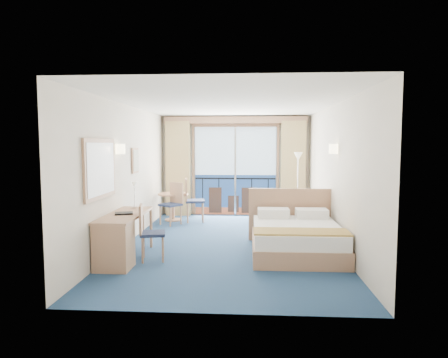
{
  "coord_description": "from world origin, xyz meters",
  "views": [
    {
      "loc": [
        0.38,
        -7.65,
        1.94
      ],
      "look_at": [
        -0.12,
        0.2,
        1.25
      ],
      "focal_mm": 32.0,
      "sensor_mm": 36.0,
      "label": 1
    }
  ],
  "objects_px": {
    "bed": "(296,237)",
    "table_chair_b": "(173,201)",
    "table_chair_a": "(191,197)",
    "armchair": "(285,211)",
    "desk_chair": "(148,229)",
    "nightstand": "(315,223)",
    "desk": "(116,240)",
    "round_table": "(173,200)",
    "floor_lamp": "(298,169)"
  },
  "relations": [
    {
      "from": "nightstand",
      "to": "desk",
      "type": "bearing_deg",
      "value": -145.28
    },
    {
      "from": "armchair",
      "to": "desk_chair",
      "type": "height_order",
      "value": "desk_chair"
    },
    {
      "from": "bed",
      "to": "nightstand",
      "type": "height_order",
      "value": "bed"
    },
    {
      "from": "nightstand",
      "to": "table_chair_a",
      "type": "xyz_separation_m",
      "value": [
        -2.85,
        1.32,
        0.36
      ]
    },
    {
      "from": "armchair",
      "to": "floor_lamp",
      "type": "height_order",
      "value": "floor_lamp"
    },
    {
      "from": "floor_lamp",
      "to": "round_table",
      "type": "height_order",
      "value": "floor_lamp"
    },
    {
      "from": "bed",
      "to": "table_chair_b",
      "type": "relative_size",
      "value": 1.98
    },
    {
      "from": "desk_chair",
      "to": "table_chair_a",
      "type": "height_order",
      "value": "table_chair_a"
    },
    {
      "from": "armchair",
      "to": "table_chair_a",
      "type": "height_order",
      "value": "table_chair_a"
    },
    {
      "from": "floor_lamp",
      "to": "nightstand",
      "type": "bearing_deg",
      "value": -84.06
    },
    {
      "from": "armchair",
      "to": "round_table",
      "type": "xyz_separation_m",
      "value": [
        -2.81,
        0.26,
        0.21
      ]
    },
    {
      "from": "armchair",
      "to": "desk",
      "type": "xyz_separation_m",
      "value": [
        -2.97,
        -3.62,
        0.11
      ]
    },
    {
      "from": "desk_chair",
      "to": "round_table",
      "type": "height_order",
      "value": "desk_chair"
    },
    {
      "from": "nightstand",
      "to": "table_chair_a",
      "type": "relative_size",
      "value": 0.47
    },
    {
      "from": "nightstand",
      "to": "table_chair_b",
      "type": "xyz_separation_m",
      "value": [
        -3.24,
        0.99,
        0.31
      ]
    },
    {
      "from": "desk",
      "to": "nightstand",
      "type": "bearing_deg",
      "value": 34.72
    },
    {
      "from": "table_chair_a",
      "to": "armchair",
      "type": "bearing_deg",
      "value": -102.05
    },
    {
      "from": "floor_lamp",
      "to": "round_table",
      "type": "bearing_deg",
      "value": -175.96
    },
    {
      "from": "desk_chair",
      "to": "table_chair_b",
      "type": "relative_size",
      "value": 0.93
    },
    {
      "from": "round_table",
      "to": "table_chair_b",
      "type": "distance_m",
      "value": 0.48
    },
    {
      "from": "bed",
      "to": "round_table",
      "type": "relative_size",
      "value": 2.59
    },
    {
      "from": "nightstand",
      "to": "table_chair_b",
      "type": "distance_m",
      "value": 3.41
    },
    {
      "from": "table_chair_a",
      "to": "table_chair_b",
      "type": "xyz_separation_m",
      "value": [
        -0.4,
        -0.32,
        -0.04
      ]
    },
    {
      "from": "desk_chair",
      "to": "round_table",
      "type": "distance_m",
      "value": 3.52
    },
    {
      "from": "nightstand",
      "to": "armchair",
      "type": "relative_size",
      "value": 0.73
    },
    {
      "from": "bed",
      "to": "armchair",
      "type": "height_order",
      "value": "bed"
    },
    {
      "from": "desk",
      "to": "desk_chair",
      "type": "xyz_separation_m",
      "value": [
        0.41,
        0.37,
        0.1
      ]
    },
    {
      "from": "table_chair_a",
      "to": "desk_chair",
      "type": "bearing_deg",
      "value": 166.72
    },
    {
      "from": "bed",
      "to": "floor_lamp",
      "type": "xyz_separation_m",
      "value": [
        0.4,
        3.13,
        1.02
      ]
    },
    {
      "from": "desk",
      "to": "round_table",
      "type": "distance_m",
      "value": 3.89
    },
    {
      "from": "bed",
      "to": "table_chair_a",
      "type": "distance_m",
      "value": 3.59
    },
    {
      "from": "nightstand",
      "to": "desk",
      "type": "relative_size",
      "value": 0.31
    },
    {
      "from": "armchair",
      "to": "desk_chair",
      "type": "relative_size",
      "value": 0.73
    },
    {
      "from": "table_chair_a",
      "to": "table_chair_b",
      "type": "distance_m",
      "value": 0.51
    },
    {
      "from": "desk_chair",
      "to": "desk",
      "type": "bearing_deg",
      "value": 120.6
    },
    {
      "from": "nightstand",
      "to": "table_chair_b",
      "type": "height_order",
      "value": "table_chair_b"
    },
    {
      "from": "armchair",
      "to": "bed",
      "type": "bearing_deg",
      "value": 81.76
    },
    {
      "from": "bed",
      "to": "desk",
      "type": "bearing_deg",
      "value": -161.52
    },
    {
      "from": "floor_lamp",
      "to": "desk",
      "type": "distance_m",
      "value": 5.35
    },
    {
      "from": "armchair",
      "to": "table_chair_b",
      "type": "xyz_separation_m",
      "value": [
        -2.72,
        -0.21,
        0.25
      ]
    },
    {
      "from": "table_chair_a",
      "to": "nightstand",
      "type": "bearing_deg",
      "value": -124.02
    },
    {
      "from": "nightstand",
      "to": "round_table",
      "type": "relative_size",
      "value": 0.66
    },
    {
      "from": "armchair",
      "to": "desk_chair",
      "type": "distance_m",
      "value": 4.15
    },
    {
      "from": "nightstand",
      "to": "armchair",
      "type": "height_order",
      "value": "armchair"
    },
    {
      "from": "round_table",
      "to": "table_chair_a",
      "type": "bearing_deg",
      "value": -16.35
    },
    {
      "from": "table_chair_a",
      "to": "table_chair_b",
      "type": "height_order",
      "value": "table_chair_a"
    },
    {
      "from": "armchair",
      "to": "desk",
      "type": "distance_m",
      "value": 4.69
    },
    {
      "from": "round_table",
      "to": "table_chair_a",
      "type": "relative_size",
      "value": 0.71
    },
    {
      "from": "bed",
      "to": "armchair",
      "type": "bearing_deg",
      "value": 88.93
    },
    {
      "from": "bed",
      "to": "nightstand",
      "type": "relative_size",
      "value": 3.94
    }
  ]
}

